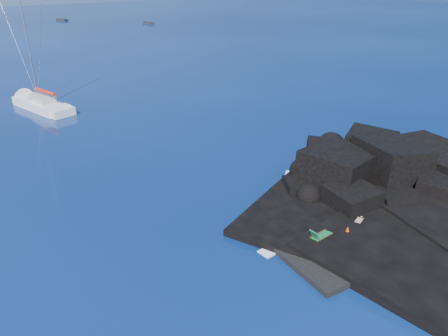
# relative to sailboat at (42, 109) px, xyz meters

# --- Properties ---
(ground) EXTENTS (400.00, 400.00, 0.00)m
(ground) POSITION_rel_sailboat_xyz_m (2.33, -40.18, 0.00)
(ground) COLOR #04143F
(ground) RESTS_ON ground
(headland) EXTENTS (24.00, 24.00, 3.60)m
(headland) POSITION_rel_sailboat_xyz_m (15.33, -37.18, 0.00)
(headland) COLOR black
(headland) RESTS_ON ground
(beach) EXTENTS (9.08, 6.86, 0.70)m
(beach) POSITION_rel_sailboat_xyz_m (6.83, -39.68, 0.00)
(beach) COLOR black
(beach) RESTS_ON ground
(surf_foam) EXTENTS (10.00, 8.00, 0.06)m
(surf_foam) POSITION_rel_sailboat_xyz_m (7.33, -35.18, 0.00)
(surf_foam) COLOR white
(surf_foam) RESTS_ON ground
(sailboat) EXTENTS (5.78, 13.68, 14.04)m
(sailboat) POSITION_rel_sailboat_xyz_m (0.00, 0.00, 0.00)
(sailboat) COLOR white
(sailboat) RESTS_ON ground
(deck_chair) EXTENTS (1.55, 0.74, 1.05)m
(deck_chair) POSITION_rel_sailboat_xyz_m (5.62, -38.76, 0.87)
(deck_chair) COLOR #186C38
(deck_chair) RESTS_ON beach
(towel) EXTENTS (1.93, 1.39, 0.05)m
(towel) POSITION_rel_sailboat_xyz_m (8.94, -38.94, 0.37)
(towel) COLOR white
(towel) RESTS_ON beach
(sunbather) EXTENTS (1.73, 1.04, 0.27)m
(sunbather) POSITION_rel_sailboat_xyz_m (8.94, -38.94, 0.53)
(sunbather) COLOR tan
(sunbather) RESTS_ON towel
(marker_cone) EXTENTS (0.41, 0.41, 0.60)m
(marker_cone) POSITION_rel_sailboat_xyz_m (7.32, -39.34, 0.65)
(marker_cone) COLOR #FC4C0D
(marker_cone) RESTS_ON beach
(distant_boat_a) EXTENTS (2.74, 4.37, 0.56)m
(distant_boat_a) POSITION_rel_sailboat_xyz_m (31.75, 92.38, 0.00)
(distant_boat_a) COLOR #222327
(distant_boat_a) RESTS_ON ground
(distant_boat_b) EXTENTS (1.50, 4.77, 0.63)m
(distant_boat_b) POSITION_rel_sailboat_xyz_m (49.96, 69.23, 0.00)
(distant_boat_b) COLOR #28282D
(distant_boat_b) RESTS_ON ground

